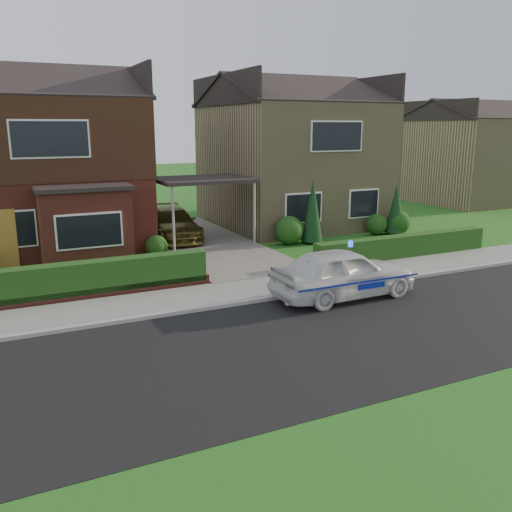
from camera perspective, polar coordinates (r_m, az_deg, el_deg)
ground at (r=13.45m, az=11.05°, el=-7.78°), size 120.00×120.00×0.00m
road at (r=13.45m, az=11.05°, el=-7.78°), size 60.00×6.00×0.02m
kerb at (r=15.83m, az=4.49°, el=-4.06°), size 60.00×0.16×0.12m
sidewalk at (r=16.71m, az=2.68°, el=-3.11°), size 60.00×2.00×0.10m
driveway at (r=22.82m, az=-5.54°, el=1.40°), size 3.80×12.00×0.12m
house_left at (r=23.97m, az=-21.56°, el=10.17°), size 7.50×9.53×7.25m
house_right at (r=27.50m, az=3.68°, el=11.07°), size 7.50×8.06×7.25m
carport_link at (r=22.38m, az=-5.65°, el=7.89°), size 3.80×3.00×2.77m
dwarf_wall at (r=16.07m, az=-18.05°, el=-3.98°), size 7.70×0.25×0.36m
hedge_left at (r=16.27m, az=-18.08°, el=-4.44°), size 7.50×0.55×0.90m
hedge_right at (r=20.94m, az=15.15°, el=-0.29°), size 7.50×0.55×0.80m
shrub_left_mid at (r=20.05m, az=-14.66°, el=1.08°), size 1.32×1.32×1.32m
shrub_left_near at (r=20.74m, az=-10.45°, el=1.02°), size 0.84×0.84×0.84m
shrub_right_near at (r=22.59m, az=3.49°, el=2.72°), size 1.20×1.20×1.20m
shrub_right_mid at (r=25.22m, az=12.57°, el=3.27°), size 0.96×0.96×0.96m
shrub_right_far at (r=25.61m, az=14.76°, el=3.44°), size 1.08×1.08×1.08m
conifer_a at (r=22.80m, az=5.97°, el=4.55°), size 0.90×0.90×2.60m
conifer_b at (r=25.39m, az=14.49°, el=4.66°), size 0.90×0.90×2.20m
neighbour_right at (r=37.98m, az=21.39°, el=9.26°), size 6.50×7.00×5.20m
police_car at (r=15.68m, az=9.17°, el=-1.81°), size 3.94×4.31×1.62m
driveway_car at (r=23.40m, az=-8.81°, el=3.38°), size 2.08×4.58×1.30m
potted_plant_b at (r=16.96m, az=-18.43°, el=-2.48°), size 0.49×0.46×0.71m
potted_plant_c at (r=17.19m, az=-9.45°, el=-1.58°), size 0.62×0.62×0.81m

